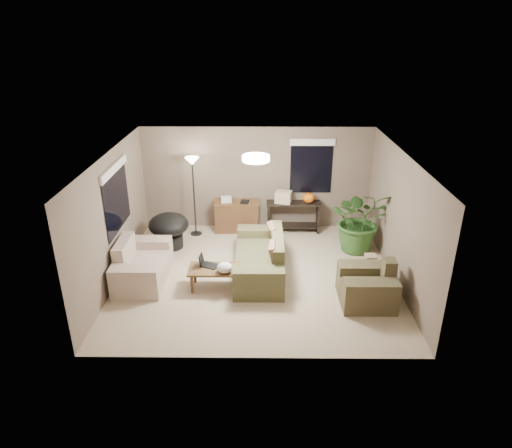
{
  "coord_description": "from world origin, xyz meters",
  "views": [
    {
      "loc": [
        0.08,
        -8.05,
        4.66
      ],
      "look_at": [
        0.0,
        0.2,
        1.05
      ],
      "focal_mm": 32.0,
      "sensor_mm": 36.0,
      "label": 1
    }
  ],
  "objects_px": {
    "main_sofa": "(261,260)",
    "cat_scratching_post": "(370,268)",
    "loveseat": "(141,266)",
    "houseplant": "(360,226)",
    "coffee_table": "(215,271)",
    "papasan_chair": "(169,228)",
    "console_table": "(293,215)",
    "desk": "(237,216)",
    "armchair": "(367,287)",
    "floor_lamp": "(193,171)"
  },
  "relations": [
    {
      "from": "main_sofa",
      "to": "console_table",
      "type": "height_order",
      "value": "main_sofa"
    },
    {
      "from": "papasan_chair",
      "to": "coffee_table",
      "type": "bearing_deg",
      "value": -55.76
    },
    {
      "from": "loveseat",
      "to": "floor_lamp",
      "type": "distance_m",
      "value": 2.64
    },
    {
      "from": "console_table",
      "to": "cat_scratching_post",
      "type": "relative_size",
      "value": 2.6
    },
    {
      "from": "armchair",
      "to": "cat_scratching_post",
      "type": "height_order",
      "value": "armchair"
    },
    {
      "from": "main_sofa",
      "to": "floor_lamp",
      "type": "distance_m",
      "value": 2.78
    },
    {
      "from": "main_sofa",
      "to": "cat_scratching_post",
      "type": "relative_size",
      "value": 4.4
    },
    {
      "from": "coffee_table",
      "to": "papasan_chair",
      "type": "height_order",
      "value": "papasan_chair"
    },
    {
      "from": "desk",
      "to": "houseplant",
      "type": "relative_size",
      "value": 0.75
    },
    {
      "from": "coffee_table",
      "to": "cat_scratching_post",
      "type": "height_order",
      "value": "cat_scratching_post"
    },
    {
      "from": "loveseat",
      "to": "coffee_table",
      "type": "distance_m",
      "value": 1.52
    },
    {
      "from": "coffee_table",
      "to": "houseplant",
      "type": "relative_size",
      "value": 0.68
    },
    {
      "from": "loveseat",
      "to": "cat_scratching_post",
      "type": "relative_size",
      "value": 3.2
    },
    {
      "from": "console_table",
      "to": "floor_lamp",
      "type": "bearing_deg",
      "value": -175.28
    },
    {
      "from": "floor_lamp",
      "to": "houseplant",
      "type": "height_order",
      "value": "floor_lamp"
    },
    {
      "from": "desk",
      "to": "armchair",
      "type": "bearing_deg",
      "value": -51.07
    },
    {
      "from": "desk",
      "to": "cat_scratching_post",
      "type": "xyz_separation_m",
      "value": [
        2.76,
        -2.27,
        -0.16
      ]
    },
    {
      "from": "loveseat",
      "to": "console_table",
      "type": "height_order",
      "value": "loveseat"
    },
    {
      "from": "main_sofa",
      "to": "papasan_chair",
      "type": "relative_size",
      "value": 1.86
    },
    {
      "from": "main_sofa",
      "to": "loveseat",
      "type": "xyz_separation_m",
      "value": [
        -2.37,
        -0.28,
        0.0
      ]
    },
    {
      "from": "desk",
      "to": "floor_lamp",
      "type": "distance_m",
      "value": 1.58
    },
    {
      "from": "desk",
      "to": "coffee_table",
      "type": "bearing_deg",
      "value": -96.17
    },
    {
      "from": "houseplant",
      "to": "armchair",
      "type": "bearing_deg",
      "value": -96.81
    },
    {
      "from": "desk",
      "to": "houseplant",
      "type": "height_order",
      "value": "houseplant"
    },
    {
      "from": "papasan_chair",
      "to": "main_sofa",
      "type": "bearing_deg",
      "value": -29.51
    },
    {
      "from": "desk",
      "to": "papasan_chair",
      "type": "xyz_separation_m",
      "value": [
        -1.49,
        -0.92,
        0.09
      ]
    },
    {
      "from": "coffee_table",
      "to": "desk",
      "type": "bearing_deg",
      "value": 83.83
    },
    {
      "from": "armchair",
      "to": "houseplant",
      "type": "bearing_deg",
      "value": 83.19
    },
    {
      "from": "main_sofa",
      "to": "coffee_table",
      "type": "bearing_deg",
      "value": -146.6
    },
    {
      "from": "armchair",
      "to": "floor_lamp",
      "type": "xyz_separation_m",
      "value": [
        -3.51,
        2.9,
        1.3
      ]
    },
    {
      "from": "console_table",
      "to": "main_sofa",
      "type": "bearing_deg",
      "value": -110.65
    },
    {
      "from": "armchair",
      "to": "console_table",
      "type": "distance_m",
      "value": 3.3
    },
    {
      "from": "loveseat",
      "to": "cat_scratching_post",
      "type": "xyz_separation_m",
      "value": [
        4.53,
        0.11,
        -0.08
      ]
    },
    {
      "from": "loveseat",
      "to": "armchair",
      "type": "height_order",
      "value": "same"
    },
    {
      "from": "desk",
      "to": "floor_lamp",
      "type": "xyz_separation_m",
      "value": [
        -0.99,
        -0.22,
        1.22
      ]
    },
    {
      "from": "loveseat",
      "to": "desk",
      "type": "bearing_deg",
      "value": 53.22
    },
    {
      "from": "desk",
      "to": "console_table",
      "type": "distance_m",
      "value": 1.37
    },
    {
      "from": "floor_lamp",
      "to": "cat_scratching_post",
      "type": "bearing_deg",
      "value": -28.61
    },
    {
      "from": "desk",
      "to": "loveseat",
      "type": "bearing_deg",
      "value": -126.78
    },
    {
      "from": "armchair",
      "to": "cat_scratching_post",
      "type": "distance_m",
      "value": 0.89
    },
    {
      "from": "loveseat",
      "to": "houseplant",
      "type": "distance_m",
      "value": 4.75
    },
    {
      "from": "coffee_table",
      "to": "houseplant",
      "type": "bearing_deg",
      "value": 28.27
    },
    {
      "from": "armchair",
      "to": "papasan_chair",
      "type": "bearing_deg",
      "value": 151.24
    },
    {
      "from": "floor_lamp",
      "to": "houseplant",
      "type": "bearing_deg",
      "value": -12.18
    },
    {
      "from": "loveseat",
      "to": "papasan_chair",
      "type": "height_order",
      "value": "loveseat"
    },
    {
      "from": "desk",
      "to": "papasan_chair",
      "type": "distance_m",
      "value": 1.75
    },
    {
      "from": "main_sofa",
      "to": "armchair",
      "type": "distance_m",
      "value": 2.18
    },
    {
      "from": "loveseat",
      "to": "houseplant",
      "type": "bearing_deg",
      "value": 16.43
    },
    {
      "from": "desk",
      "to": "papasan_chair",
      "type": "height_order",
      "value": "papasan_chair"
    },
    {
      "from": "main_sofa",
      "to": "papasan_chair",
      "type": "xyz_separation_m",
      "value": [
        -2.08,
        1.18,
        0.17
      ]
    }
  ]
}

